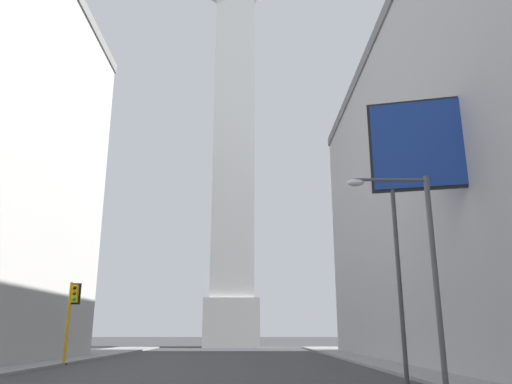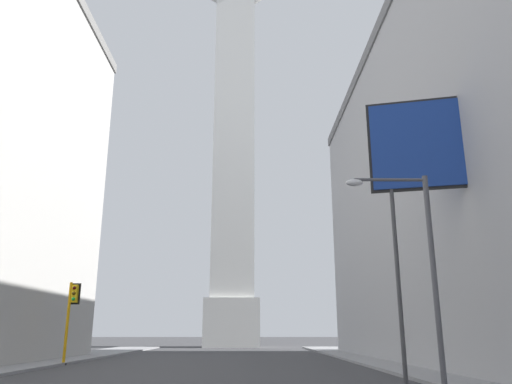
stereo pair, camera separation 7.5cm
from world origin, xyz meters
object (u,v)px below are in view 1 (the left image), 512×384
Objects in this scene: obelisk at (234,145)px; traffic_light_mid_left at (71,310)px; street_lamp at (419,252)px; billboard_sign at (431,152)px.

traffic_light_mid_left is (-8.93, -36.28, -24.96)m from obelisk.
traffic_light_mid_left is 22.40m from street_lamp.
billboard_sign is (1.70, 2.30, 4.70)m from street_lamp.
traffic_light_mid_left is 0.65× the size of street_lamp.
traffic_light_mid_left is at bearing -103.83° from obelisk.
street_lamp is (17.19, -14.28, 1.45)m from traffic_light_mid_left.
street_lamp is at bearing -126.47° from billboard_sign.
obelisk is at bearing 76.17° from traffic_light_mid_left.
street_lamp is at bearing -39.72° from traffic_light_mid_left.
street_lamp is (8.26, -50.56, -23.51)m from obelisk.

